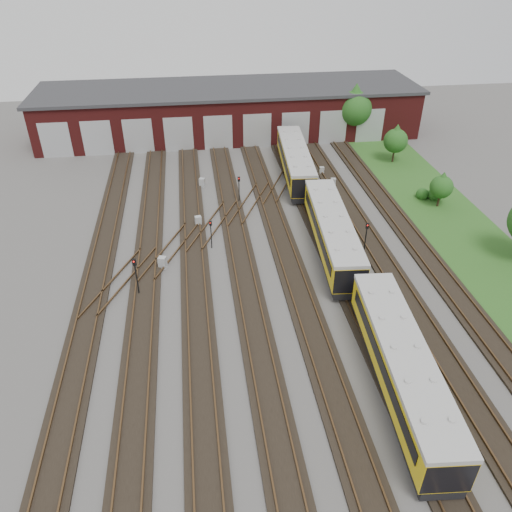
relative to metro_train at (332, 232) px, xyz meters
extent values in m
plane|color=#494644|center=(-6.00, -8.30, -1.92)|extent=(120.00, 120.00, 0.00)
cube|color=black|center=(-20.00, -8.30, -1.83)|extent=(2.40, 70.00, 0.18)
cube|color=#513820|center=(-20.72, -8.30, -1.66)|extent=(0.10, 70.00, 0.15)
cube|color=#513820|center=(-19.28, -8.30, -1.66)|extent=(0.10, 70.00, 0.15)
cube|color=black|center=(-16.00, -8.30, -1.83)|extent=(2.40, 70.00, 0.18)
cube|color=#513820|center=(-16.72, -8.30, -1.66)|extent=(0.10, 70.00, 0.15)
cube|color=#513820|center=(-15.28, -8.30, -1.66)|extent=(0.10, 70.00, 0.15)
cube|color=black|center=(-12.00, -8.30, -1.83)|extent=(2.40, 70.00, 0.18)
cube|color=#513820|center=(-12.72, -8.30, -1.66)|extent=(0.10, 70.00, 0.15)
cube|color=#513820|center=(-11.28, -8.30, -1.66)|extent=(0.10, 70.00, 0.15)
cube|color=black|center=(-8.00, -8.30, -1.83)|extent=(2.40, 70.00, 0.18)
cube|color=#513820|center=(-8.72, -8.30, -1.66)|extent=(0.10, 70.00, 0.15)
cube|color=#513820|center=(-7.28, -8.30, -1.66)|extent=(0.10, 70.00, 0.15)
cube|color=black|center=(-4.00, -8.30, -1.83)|extent=(2.40, 70.00, 0.18)
cube|color=#513820|center=(-4.72, -8.30, -1.66)|extent=(0.10, 70.00, 0.15)
cube|color=#513820|center=(-3.28, -8.30, -1.66)|extent=(0.10, 70.00, 0.15)
cube|color=black|center=(0.00, -8.30, -1.83)|extent=(2.40, 70.00, 0.18)
cube|color=#513820|center=(-0.72, -8.30, -1.66)|extent=(0.10, 70.00, 0.15)
cube|color=#513820|center=(0.72, -8.30, -1.66)|extent=(0.10, 70.00, 0.15)
cube|color=black|center=(4.00, -8.30, -1.83)|extent=(2.40, 70.00, 0.18)
cube|color=#513820|center=(3.28, -8.30, -1.66)|extent=(0.10, 70.00, 0.15)
cube|color=#513820|center=(4.72, -8.30, -1.66)|extent=(0.10, 70.00, 0.15)
cube|color=black|center=(8.00, -8.30, -1.83)|extent=(2.40, 70.00, 0.18)
cube|color=#513820|center=(7.28, -8.30, -1.66)|extent=(0.10, 70.00, 0.15)
cube|color=#513820|center=(8.72, -8.30, -1.66)|extent=(0.10, 70.00, 0.15)
cube|color=#513820|center=(-14.00, 1.70, -1.66)|extent=(5.40, 9.62, 0.15)
cube|color=#513820|center=(-10.00, 5.70, -1.66)|extent=(5.40, 9.62, 0.15)
cube|color=#513820|center=(-6.00, 9.70, -1.66)|extent=(5.40, 9.62, 0.15)
cube|color=#513820|center=(-18.00, -2.30, -1.66)|extent=(5.40, 9.62, 0.15)
cube|color=#513820|center=(-2.00, 13.70, -1.66)|extent=(5.40, 9.62, 0.15)
cube|color=#561515|center=(-6.00, 31.70, 1.08)|extent=(50.00, 12.00, 6.00)
cube|color=#2F2F32|center=(-6.00, 31.70, 4.23)|extent=(51.00, 12.50, 0.40)
cube|color=#AAACAF|center=(-28.00, 25.68, 0.28)|extent=(3.60, 0.12, 4.40)
cube|color=#AAACAF|center=(-23.00, 25.68, 0.28)|extent=(3.60, 0.12, 4.40)
cube|color=#AAACAF|center=(-18.00, 25.68, 0.28)|extent=(3.60, 0.12, 4.40)
cube|color=#AAACAF|center=(-13.00, 25.68, 0.28)|extent=(3.60, 0.12, 4.40)
cube|color=#AAACAF|center=(-8.00, 25.68, 0.28)|extent=(3.60, 0.12, 4.40)
cube|color=#AAACAF|center=(-3.00, 25.68, 0.28)|extent=(3.60, 0.12, 4.40)
cube|color=#AAACAF|center=(2.00, 25.68, 0.28)|extent=(3.60, 0.12, 4.40)
cube|color=#AAACAF|center=(7.00, 25.68, 0.28)|extent=(3.60, 0.12, 4.40)
cube|color=#AAACAF|center=(12.00, 25.68, 0.28)|extent=(3.60, 0.12, 4.40)
cube|color=#25501A|center=(13.00, 1.70, -1.89)|extent=(8.00, 55.00, 0.05)
cube|color=black|center=(0.00, -16.00, -1.29)|extent=(3.48, 15.13, 0.60)
cube|color=#E6AA0C|center=(0.00, -16.00, 0.11)|extent=(3.77, 15.15, 2.20)
cube|color=#B0AFAB|center=(0.00, -16.00, 1.36)|extent=(3.87, 15.16, 0.30)
cube|color=black|center=(-1.32, -15.90, 0.36)|extent=(1.10, 13.16, 0.85)
cube|color=black|center=(1.32, -16.10, 0.36)|extent=(1.10, 13.16, 0.85)
cube|color=black|center=(0.00, 0.00, -1.29)|extent=(3.48, 15.13, 0.60)
cube|color=#E6AA0C|center=(0.00, 0.00, 0.11)|extent=(3.77, 15.15, 2.20)
cube|color=#B0AFAB|center=(0.00, 0.00, 1.36)|extent=(3.87, 15.16, 0.30)
cube|color=black|center=(-1.32, 0.10, 0.36)|extent=(1.10, 13.16, 0.85)
cube|color=black|center=(1.32, -0.10, 0.36)|extent=(1.10, 13.16, 0.85)
cube|color=black|center=(0.00, 16.00, -1.29)|extent=(3.48, 15.13, 0.60)
cube|color=#E6AA0C|center=(0.00, 16.00, 0.11)|extent=(3.77, 15.15, 2.20)
cube|color=#B0AFAB|center=(0.00, 16.00, 1.36)|extent=(3.87, 15.16, 0.30)
cube|color=black|center=(-1.32, 16.10, 0.36)|extent=(1.10, 13.16, 0.85)
cube|color=black|center=(1.32, 15.90, 0.36)|extent=(1.10, 13.16, 0.85)
cylinder|color=black|center=(-16.43, -4.20, -0.53)|extent=(0.11, 0.11, 2.78)
cube|color=black|center=(-16.43, -4.20, 1.14)|extent=(0.29, 0.19, 0.56)
sphere|color=red|center=(-16.43, -4.31, 1.25)|extent=(0.13, 0.13, 0.13)
cylinder|color=black|center=(-6.99, 10.43, -0.73)|extent=(0.10, 0.10, 2.37)
cube|color=black|center=(-6.99, 10.43, 0.70)|extent=(0.25, 0.15, 0.50)
sphere|color=red|center=(-6.99, 10.33, 0.80)|extent=(0.12, 0.12, 0.12)
cylinder|color=black|center=(-10.39, 1.87, -0.77)|extent=(0.09, 0.09, 2.30)
cube|color=black|center=(-10.39, 1.87, 0.59)|extent=(0.25, 0.20, 0.43)
sphere|color=red|center=(-10.39, 1.79, 0.68)|extent=(0.10, 0.10, 0.10)
cylinder|color=black|center=(2.76, -0.92, -0.63)|extent=(0.10, 0.10, 2.58)
cube|color=black|center=(2.76, -0.92, 0.92)|extent=(0.28, 0.20, 0.51)
sphere|color=red|center=(2.76, -1.02, 1.02)|extent=(0.12, 0.12, 0.12)
cube|color=#A5A8AA|center=(-14.66, -0.71, -1.39)|extent=(0.78, 0.71, 1.05)
cube|color=#A5A8AA|center=(-10.65, 14.73, -1.43)|extent=(0.72, 0.67, 0.98)
cube|color=#A5A8AA|center=(-11.41, 6.11, -1.43)|extent=(0.67, 0.59, 0.97)
cube|color=#A5A8AA|center=(3.26, 16.27, -1.49)|extent=(0.54, 0.46, 0.86)
cube|color=#A5A8AA|center=(3.75, 12.99, -1.48)|extent=(0.58, 0.50, 0.88)
cylinder|color=#302115|center=(10.00, 26.70, -0.75)|extent=(0.27, 0.27, 2.33)
sphere|color=#164313|center=(10.00, 26.70, 2.36)|extent=(4.53, 4.53, 4.53)
cone|color=#164313|center=(10.00, 26.70, 3.97)|extent=(3.88, 3.88, 3.24)
cylinder|color=#302115|center=(12.75, 18.58, -1.18)|extent=(0.22, 0.22, 1.47)
sphere|color=#164313|center=(12.75, 18.58, 0.78)|extent=(2.86, 2.86, 2.86)
cone|color=#164313|center=(12.75, 18.58, 1.80)|extent=(2.45, 2.45, 2.04)
cylinder|color=#302115|center=(13.12, 6.74, -1.32)|extent=(0.22, 0.22, 1.19)
sphere|color=#164313|center=(13.12, 6.74, 0.26)|extent=(2.31, 2.31, 2.31)
cone|color=#164313|center=(13.12, 6.74, 1.09)|extent=(1.98, 1.98, 1.65)
sphere|color=#164313|center=(12.30, 8.75, -1.26)|extent=(1.31, 1.31, 1.31)
sphere|color=#164313|center=(13.51, 8.34, -1.15)|extent=(1.54, 1.54, 1.54)
camera|label=1|loc=(-11.56, -36.02, 21.98)|focal=35.00mm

